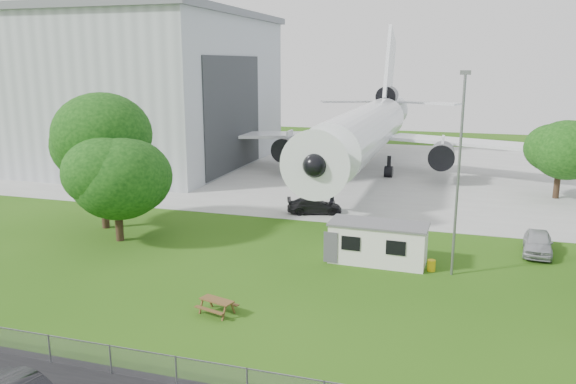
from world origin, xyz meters
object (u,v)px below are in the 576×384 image
(picnic_west, at_px, (217,313))
(hangar, at_px, (92,87))
(airliner, at_px, (366,128))
(site_cabin, at_px, (378,243))

(picnic_west, bearing_deg, hangar, 147.50)
(hangar, distance_m, airliner, 36.21)
(airliner, xyz_separation_m, site_cabin, (5.60, -28.80, -3.96))
(site_cabin, bearing_deg, picnic_west, -124.08)
(hangar, height_order, picnic_west, hangar)
(airliner, relative_size, site_cabin, 7.03)
(airliner, height_order, picnic_west, airliner)
(hangar, relative_size, airliner, 0.90)
(site_cabin, bearing_deg, airliner, 101.00)
(hangar, xyz_separation_m, picnic_west, (34.79, -38.96, -9.41))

